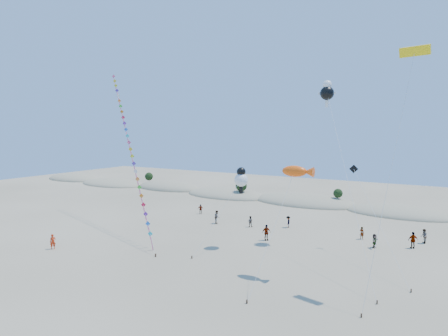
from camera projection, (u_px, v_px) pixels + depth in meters
ground at (120, 299)px, 29.44m from camera, size 160.00×160.00×0.00m
dune_ridge at (310, 203)px, 67.68m from camera, size 145.30×11.49×5.57m
kite_train at (129, 141)px, 51.47m from camera, size 22.99×16.51×22.71m
fish_kite at (298, 172)px, 33.40m from camera, size 2.90×7.98×10.07m
cartoon_kite_low at (241, 178)px, 41.92m from camera, size 3.27×7.00×9.10m
cartoon_kite_high at (327, 92)px, 43.13m from camera, size 9.17×15.20×18.95m
parafoil_kite at (414, 56)px, 29.02m from camera, size 3.32×7.02×19.75m
dark_kite at (367, 196)px, 38.73m from camera, size 7.38×10.46×9.39m
flyer_foreground at (53, 242)px, 41.67m from camera, size 0.68×0.73×1.68m
beachgoers at (305, 228)px, 47.55m from camera, size 32.20×9.22×1.91m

